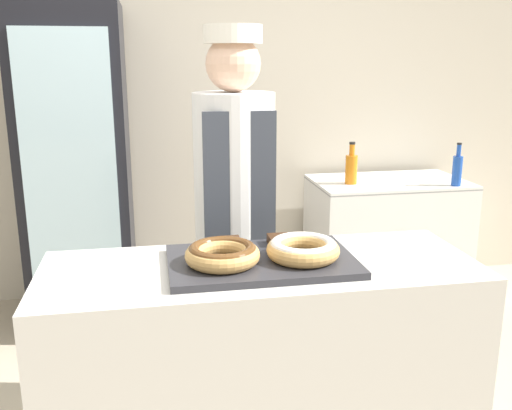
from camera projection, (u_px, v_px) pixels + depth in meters
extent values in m
cube|color=beige|center=(201.00, 96.00, 3.82)|extent=(8.00, 0.06, 2.70)
cube|color=beige|center=(261.00, 389.00, 2.01)|extent=(1.45, 0.54, 0.93)
cube|color=#2D2D33|center=(261.00, 261.00, 1.89)|extent=(0.61, 0.39, 0.02)
torus|color=tan|center=(222.00, 255.00, 1.83)|extent=(0.24, 0.24, 0.06)
torus|color=brown|center=(222.00, 250.00, 1.82)|extent=(0.22, 0.22, 0.04)
torus|color=tan|center=(303.00, 250.00, 1.88)|extent=(0.24, 0.24, 0.06)
torus|color=white|center=(303.00, 245.00, 1.87)|extent=(0.22, 0.22, 0.04)
cube|color=#382111|center=(230.00, 243.00, 1.99)|extent=(0.07, 0.07, 0.03)
cube|color=#382111|center=(279.00, 240.00, 2.02)|extent=(0.07, 0.07, 0.03)
cylinder|color=#4C4C51|center=(236.00, 325.00, 2.60)|extent=(0.25, 0.25, 0.84)
cylinder|color=white|center=(234.00, 167.00, 2.42)|extent=(0.34, 0.34, 0.63)
cube|color=#383D47|center=(241.00, 271.00, 2.37)|extent=(0.29, 0.02, 1.32)
sphere|color=beige|center=(233.00, 64.00, 2.31)|extent=(0.23, 0.23, 0.23)
cylinder|color=white|center=(233.00, 34.00, 2.28)|extent=(0.24, 0.24, 0.07)
cube|color=black|center=(78.00, 169.00, 3.40)|extent=(0.60, 0.67, 1.91)
cube|color=silver|center=(70.00, 174.00, 3.07)|extent=(0.49, 0.02, 1.53)
cube|color=white|center=(386.00, 238.00, 3.89)|extent=(1.01, 0.60, 0.81)
cube|color=gray|center=(389.00, 183.00, 3.80)|extent=(1.01, 0.60, 0.01)
cylinder|color=orange|center=(351.00, 170.00, 3.66)|extent=(0.08, 0.08, 0.18)
cylinder|color=orange|center=(352.00, 150.00, 3.63)|extent=(0.03, 0.03, 0.07)
cylinder|color=black|center=(352.00, 143.00, 3.62)|extent=(0.04, 0.04, 0.01)
cylinder|color=#1E4CB2|center=(457.00, 171.00, 3.61)|extent=(0.06, 0.06, 0.19)
cylinder|color=#1E4CB2|center=(459.00, 150.00, 3.57)|extent=(0.03, 0.03, 0.07)
cylinder|color=black|center=(459.00, 144.00, 3.56)|extent=(0.03, 0.03, 0.01)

